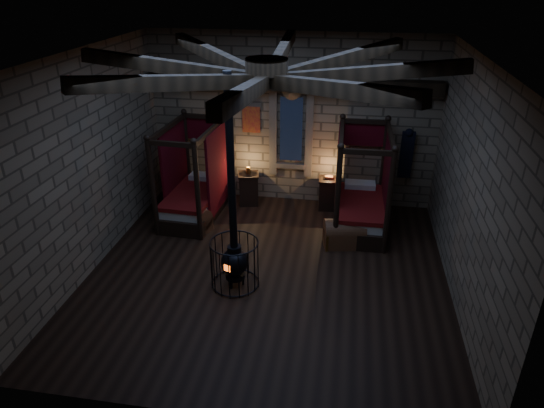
% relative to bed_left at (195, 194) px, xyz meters
% --- Properties ---
extents(room, '(7.02, 7.02, 4.29)m').
position_rel_bed_left_xyz_m(room, '(2.16, -2.12, 3.18)').
color(room, black).
rests_on(room, ground).
extents(bed_left, '(1.25, 2.22, 2.26)m').
position_rel_bed_left_xyz_m(bed_left, '(0.00, 0.00, 0.00)').
color(bed_left, black).
rests_on(bed_left, ground).
extents(bed_right, '(1.20, 2.22, 2.30)m').
position_rel_bed_left_xyz_m(bed_right, '(3.93, 0.08, 0.01)').
color(bed_right, black).
rests_on(bed_right, ground).
extents(trunk_left, '(0.93, 0.76, 0.59)m').
position_rel_bed_left_xyz_m(trunk_left, '(0.15, -0.75, -0.30)').
color(trunk_left, brown).
rests_on(trunk_left, ground).
extents(trunk_right, '(0.96, 0.70, 0.64)m').
position_rel_bed_left_xyz_m(trunk_right, '(3.62, -0.87, -0.28)').
color(trunk_right, brown).
rests_on(trunk_right, ground).
extents(nightstand_left, '(0.61, 0.59, 1.01)m').
position_rel_bed_left_xyz_m(nightstand_left, '(1.15, 0.83, -0.14)').
color(nightstand_left, black).
rests_on(nightstand_left, ground).
extents(nightstand_right, '(0.53, 0.51, 0.87)m').
position_rel_bed_left_xyz_m(nightstand_right, '(3.16, 0.88, -0.15)').
color(nightstand_right, black).
rests_on(nightstand_right, ground).
extents(stove, '(0.92, 0.92, 4.05)m').
position_rel_bed_left_xyz_m(stove, '(1.61, -2.68, 0.03)').
color(stove, black).
rests_on(stove, ground).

